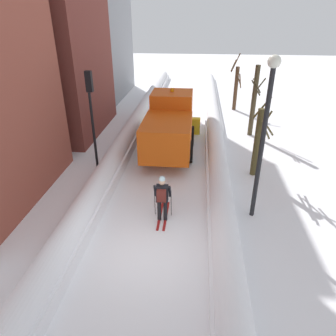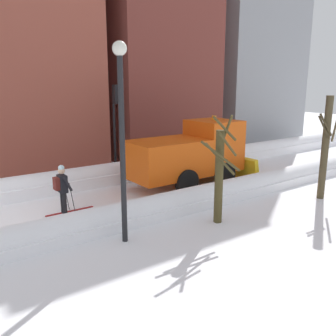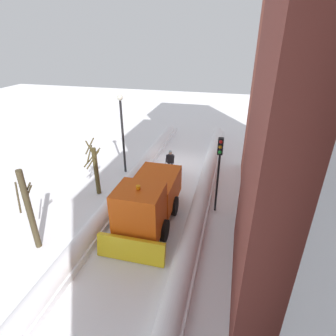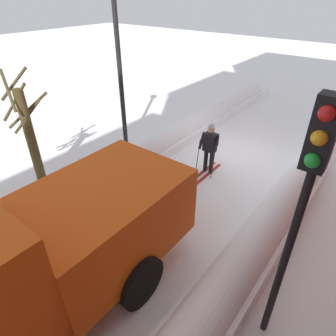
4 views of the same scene
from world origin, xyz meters
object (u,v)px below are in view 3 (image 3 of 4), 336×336
object	(u,v)px
skier	(170,160)
bare_tree_near	(96,169)
traffic_light_pole	(219,162)
street_lamp	(122,126)
bare_tree_mid	(29,210)
plow_truck	(149,200)

from	to	relation	value
skier	bare_tree_near	distance (m)	5.54
bare_tree_near	traffic_light_pole	bearing A→B (deg)	178.44
skier	bare_tree_near	size ratio (longest dim) A/B	0.50
street_lamp	traffic_light_pole	bearing A→B (deg)	153.40
skier	street_lamp	xyz separation A→B (m)	(3.29, 0.65, 2.56)
bare_tree_mid	plow_truck	bearing A→B (deg)	-146.93
plow_truck	traffic_light_pole	size ratio (longest dim) A/B	1.32
plow_truck	street_lamp	distance (m)	6.87
street_lamp	bare_tree_near	xyz separation A→B (m)	(0.54, 3.28, -1.84)
traffic_light_pole	bare_tree_near	size ratio (longest dim) A/B	1.24
plow_truck	skier	bearing A→B (deg)	-87.03
plow_truck	traffic_light_pole	bearing A→B (deg)	-149.43
plow_truck	bare_tree_near	world-z (taller)	bare_tree_near
traffic_light_pole	plow_truck	bearing A→B (deg)	30.57
plow_truck	bare_tree_mid	distance (m)	5.62
street_lamp	plow_truck	bearing A→B (deg)	123.44
skier	street_lamp	world-z (taller)	street_lamp
traffic_light_pole	bare_tree_near	distance (m)	7.64
traffic_light_pole	bare_tree_near	xyz separation A→B (m)	(7.50, -0.20, -1.44)
bare_tree_near	street_lamp	bearing A→B (deg)	-99.36
plow_truck	bare_tree_mid	world-z (taller)	bare_tree_mid
skier	bare_tree_near	world-z (taller)	bare_tree_near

